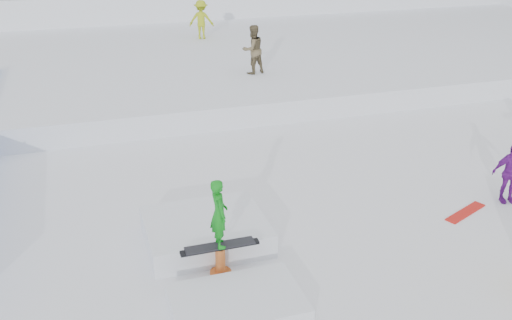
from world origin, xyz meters
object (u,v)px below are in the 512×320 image
object	(u,v)px
walker_ygreen	(201,20)
spectator_purple	(510,172)
jib_rail_feature	(214,246)
walker_olive	(253,50)

from	to	relation	value
walker_ygreen	spectator_purple	distance (m)	18.47
jib_rail_feature	walker_ygreen	bearing A→B (deg)	77.82
jib_rail_feature	spectator_purple	bearing A→B (deg)	2.15
walker_ygreen	spectator_purple	xyz separation A→B (m)	(3.70, -18.07, -0.95)
walker_olive	jib_rail_feature	distance (m)	12.11
spectator_purple	jib_rail_feature	distance (m)	7.69
walker_olive	spectator_purple	bearing A→B (deg)	90.96
walker_olive	spectator_purple	xyz separation A→B (m)	(3.26, -10.90, -0.96)
walker_olive	jib_rail_feature	world-z (taller)	walker_olive
spectator_purple	jib_rail_feature	xyz separation A→B (m)	(-7.67, -0.29, -0.49)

